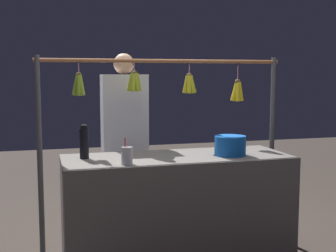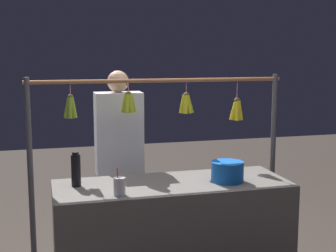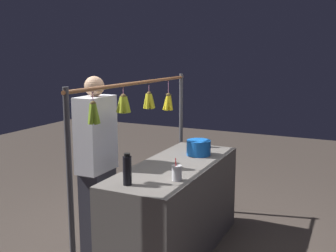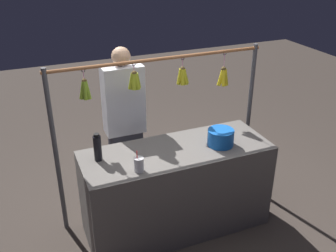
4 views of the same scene
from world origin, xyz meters
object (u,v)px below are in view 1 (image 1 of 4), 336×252
water_bottle (84,143)px  vendor_person (125,149)px  blue_bucket (230,146)px  drink_cup (127,156)px

water_bottle → vendor_person: size_ratio=0.15×
vendor_person → water_bottle: bearing=54.9°
blue_bucket → vendor_person: bearing=-46.9°
drink_cup → blue_bucket: bearing=-170.7°
drink_cup → vendor_person: (-0.14, -0.88, -0.10)m
drink_cup → vendor_person: vendor_person is taller
water_bottle → blue_bucket: size_ratio=1.05×
water_bottle → blue_bucket: water_bottle is taller
blue_bucket → vendor_person: size_ratio=0.14×
blue_bucket → drink_cup: size_ratio=1.28×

